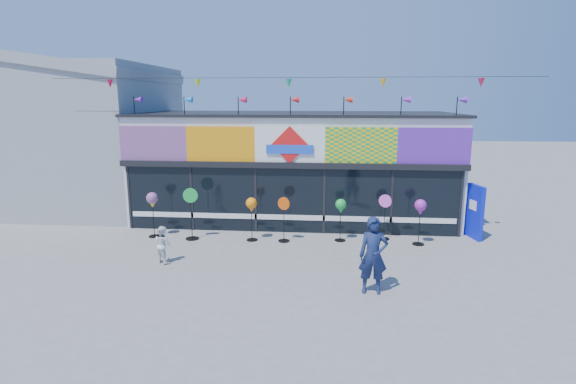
# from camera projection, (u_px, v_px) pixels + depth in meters

# --- Properties ---
(ground) EXTENTS (80.00, 80.00, 0.00)m
(ground) POSITION_uv_depth(u_px,v_px,m) (279.00, 267.00, 12.57)
(ground) COLOR slate
(ground) RESTS_ON ground
(kite_shop) EXTENTS (16.00, 5.70, 5.31)m
(kite_shop) POSITION_uv_depth(u_px,v_px,m) (295.00, 165.00, 17.95)
(kite_shop) COLOR white
(kite_shop) RESTS_ON ground
(neighbour_building) EXTENTS (8.18, 7.20, 6.87)m
(neighbour_building) POSITION_uv_depth(u_px,v_px,m) (69.00, 132.00, 19.62)
(neighbour_building) COLOR gray
(neighbour_building) RESTS_ON ground
(blue_sign) EXTENTS (0.34, 0.92, 1.83)m
(blue_sign) POSITION_uv_depth(u_px,v_px,m) (475.00, 212.00, 15.06)
(blue_sign) COLOR #0E1DD6
(blue_sign) RESTS_ON ground
(spinner_0) EXTENTS (0.39, 0.39, 1.55)m
(spinner_0) POSITION_uv_depth(u_px,v_px,m) (152.00, 201.00, 15.12)
(spinner_0) COLOR black
(spinner_0) RESTS_ON ground
(spinner_1) EXTENTS (0.49, 0.45, 1.75)m
(spinner_1) POSITION_uv_depth(u_px,v_px,m) (191.00, 212.00, 14.93)
(spinner_1) COLOR black
(spinner_1) RESTS_ON ground
(spinner_2) EXTENTS (0.37, 0.37, 1.46)m
(spinner_2) POSITION_uv_depth(u_px,v_px,m) (251.00, 206.00, 14.75)
(spinner_2) COLOR black
(spinner_2) RESTS_ON ground
(spinner_3) EXTENTS (0.41, 0.38, 1.50)m
(spinner_3) POSITION_uv_depth(u_px,v_px,m) (284.00, 218.00, 14.71)
(spinner_3) COLOR black
(spinner_3) RESTS_ON ground
(spinner_4) EXTENTS (0.36, 0.36, 1.43)m
(spinner_4) POSITION_uv_depth(u_px,v_px,m) (341.00, 207.00, 14.70)
(spinner_4) COLOR black
(spinner_4) RESTS_ON ground
(spinner_5) EXTENTS (0.41, 0.39, 1.54)m
(spinner_5) POSITION_uv_depth(u_px,v_px,m) (385.00, 216.00, 14.92)
(spinner_5) COLOR black
(spinner_5) RESTS_ON ground
(spinner_6) EXTENTS (0.38, 0.38, 1.50)m
(spinner_6) POSITION_uv_depth(u_px,v_px,m) (420.00, 209.00, 14.30)
(spinner_6) COLOR black
(spinner_6) RESTS_ON ground
(adult_man) EXTENTS (0.69, 0.45, 1.89)m
(adult_man) POSITION_uv_depth(u_px,v_px,m) (373.00, 256.00, 10.75)
(adult_man) COLOR #172249
(adult_man) RESTS_ON ground
(child) EXTENTS (0.61, 0.55, 1.08)m
(child) POSITION_uv_depth(u_px,v_px,m) (163.00, 244.00, 12.86)
(child) COLOR white
(child) RESTS_ON ground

